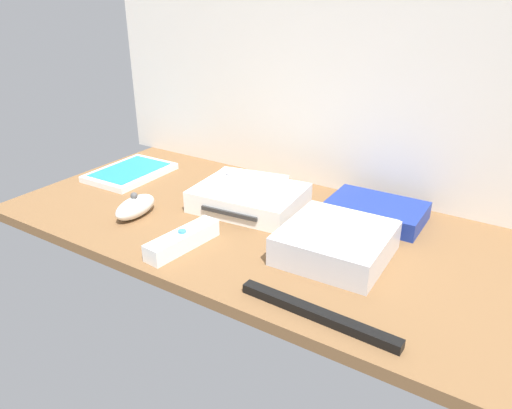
# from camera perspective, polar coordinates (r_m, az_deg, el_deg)

# --- Properties ---
(ground_plane) EXTENTS (1.00, 0.48, 0.02)m
(ground_plane) POSITION_cam_1_polar(r_m,az_deg,el_deg) (0.94, 0.00, -2.77)
(ground_plane) COLOR brown
(ground_plane) RESTS_ON ground
(back_wall) EXTENTS (1.10, 0.01, 0.64)m
(back_wall) POSITION_cam_1_polar(r_m,az_deg,el_deg) (1.06, 7.67, 18.80)
(back_wall) COLOR silver
(back_wall) RESTS_ON ground
(game_console) EXTENTS (0.22, 0.18, 0.04)m
(game_console) POSITION_cam_1_polar(r_m,az_deg,el_deg) (0.99, -0.81, 0.78)
(game_console) COLOR white
(game_console) RESTS_ON ground_plane
(mini_computer) EXTENTS (0.18, 0.18, 0.05)m
(mini_computer) POSITION_cam_1_polar(r_m,az_deg,el_deg) (0.83, 9.25, -4.35)
(mini_computer) COLOR silver
(mini_computer) RESTS_ON ground_plane
(game_case) EXTENTS (0.14, 0.19, 0.02)m
(game_case) POSITION_cam_1_polar(r_m,az_deg,el_deg) (1.21, -14.40, 3.65)
(game_case) COLOR white
(game_case) RESTS_ON ground_plane
(network_router) EXTENTS (0.18, 0.13, 0.03)m
(network_router) POSITION_cam_1_polar(r_m,az_deg,el_deg) (0.98, 13.76, -0.75)
(network_router) COLOR navy
(network_router) RESTS_ON ground_plane
(remote_wand) EXTENTS (0.05, 0.15, 0.03)m
(remote_wand) POSITION_cam_1_polar(r_m,az_deg,el_deg) (0.86, -8.53, -4.10)
(remote_wand) COLOR white
(remote_wand) RESTS_ON ground_plane
(remote_nunchuk) EXTENTS (0.05, 0.10, 0.05)m
(remote_nunchuk) POSITION_cam_1_polar(r_m,az_deg,el_deg) (0.99, -13.85, -0.27)
(remote_nunchuk) COLOR white
(remote_nunchuk) RESTS_ON ground_plane
(remote_classic_pad) EXTENTS (0.16, 0.11, 0.02)m
(remote_classic_pad) POSITION_cam_1_polar(r_m,az_deg,el_deg) (0.99, -0.89, 2.65)
(remote_classic_pad) COLOR white
(remote_classic_pad) RESTS_ON game_console
(sensor_bar) EXTENTS (0.24, 0.03, 0.01)m
(sensor_bar) POSITION_cam_1_polar(r_m,az_deg,el_deg) (0.69, 7.13, -12.53)
(sensor_bar) COLOR black
(sensor_bar) RESTS_ON ground_plane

